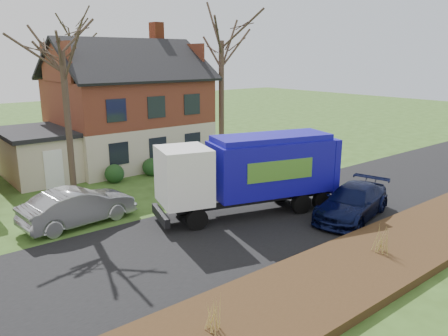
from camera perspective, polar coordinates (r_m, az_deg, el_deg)
ground at (r=18.49m, az=2.48°, el=-7.80°), size 120.00×120.00×0.00m
road at (r=18.49m, az=2.48°, el=-7.77°), size 80.00×7.00×0.02m
mulch_verge at (r=15.23m, az=16.10°, el=-12.87°), size 80.00×3.50×0.30m
main_house at (r=29.79m, az=-13.29°, el=8.35°), size 12.95×8.95×9.26m
garbage_truck at (r=19.60m, az=3.88°, el=-0.18°), size 8.62×4.47×3.57m
silver_sedan at (r=19.62m, az=-18.50°, el=-4.78°), size 4.92×2.16×1.57m
navy_wagon at (r=20.19m, az=16.42°, el=-4.28°), size 5.30×3.15×1.44m
tree_front_west at (r=21.67m, az=-20.71°, el=16.87°), size 3.37×3.37×10.01m
tree_front_east at (r=29.94m, az=-0.36°, el=18.79°), size 4.10×4.10×11.39m
tree_back at (r=37.97m, az=-19.30°, el=17.26°), size 3.55×3.55×11.24m
grass_clump_west at (r=11.41m, az=-1.75°, el=-18.49°), size 0.37×0.31×0.98m
grass_clump_mid at (r=16.29m, az=19.82°, el=-8.73°), size 0.37×0.31×1.04m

